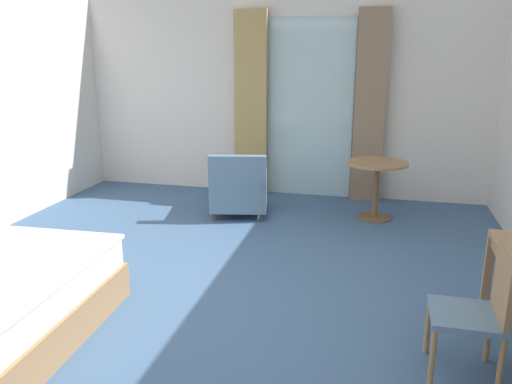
% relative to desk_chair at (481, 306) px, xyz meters
% --- Properties ---
extents(ground, '(6.35, 7.91, 0.10)m').
position_rel_desk_chair_xyz_m(ground, '(-2.05, 0.40, -0.54)').
color(ground, '#426084').
extents(wall_back, '(5.95, 0.12, 2.77)m').
position_rel_desk_chair_xyz_m(wall_back, '(-2.05, 4.09, 0.89)').
color(wall_back, silver).
rests_on(wall_back, ground).
extents(balcony_glass_door, '(1.19, 0.02, 2.44)m').
position_rel_desk_chair_xyz_m(balcony_glass_door, '(-1.63, 4.01, 0.73)').
color(balcony_glass_door, silver).
rests_on(balcony_glass_door, ground).
extents(curtain_panel_left, '(0.46, 0.10, 2.55)m').
position_rel_desk_chair_xyz_m(curtain_panel_left, '(-2.45, 3.91, 0.78)').
color(curtain_panel_left, tan).
rests_on(curtain_panel_left, ground).
extents(curtain_panel_right, '(0.41, 0.10, 2.55)m').
position_rel_desk_chair_xyz_m(curtain_panel_right, '(-0.81, 3.91, 0.78)').
color(curtain_panel_right, '#897056').
rests_on(curtain_panel_right, ground).
extents(desk_chair, '(0.43, 0.43, 0.89)m').
position_rel_desk_chair_xyz_m(desk_chair, '(0.00, 0.00, 0.00)').
color(desk_chair, slate).
rests_on(desk_chair, ground).
extents(armchair_by_window, '(0.83, 0.88, 0.81)m').
position_rel_desk_chair_xyz_m(armchair_by_window, '(-2.34, 2.88, -0.17)').
color(armchair_by_window, slate).
rests_on(armchair_by_window, ground).
extents(round_cafe_table, '(0.74, 0.74, 0.72)m').
position_rel_desk_chair_xyz_m(round_cafe_table, '(-0.67, 3.11, 0.04)').
color(round_cafe_table, '#9E754C').
rests_on(round_cafe_table, ground).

